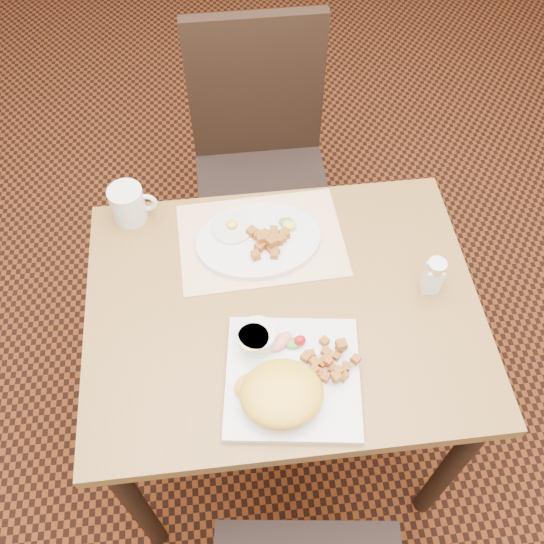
{
  "coord_description": "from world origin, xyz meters",
  "views": [
    {
      "loc": [
        -0.11,
        -0.72,
        1.93
      ],
      "look_at": [
        -0.02,
        0.05,
        0.82
      ],
      "focal_mm": 40.0,
      "sensor_mm": 36.0,
      "label": 1
    }
  ],
  "objects_px": {
    "chair_far": "(261,157)",
    "salt_shaker": "(433,276)",
    "plate_oval": "(259,241)",
    "coffee_mug": "(129,204)",
    "table": "(283,329)",
    "plate_square": "(293,378)"
  },
  "relations": [
    {
      "from": "chair_far",
      "to": "plate_oval",
      "type": "relative_size",
      "value": 3.19
    },
    {
      "from": "coffee_mug",
      "to": "table",
      "type": "bearing_deg",
      "value": -41.42
    },
    {
      "from": "plate_square",
      "to": "plate_oval",
      "type": "height_order",
      "value": "plate_oval"
    },
    {
      "from": "plate_oval",
      "to": "coffee_mug",
      "type": "distance_m",
      "value": 0.33
    },
    {
      "from": "table",
      "to": "chair_far",
      "type": "relative_size",
      "value": 0.93
    },
    {
      "from": "chair_far",
      "to": "plate_oval",
      "type": "bearing_deg",
      "value": 83.82
    },
    {
      "from": "table",
      "to": "plate_oval",
      "type": "height_order",
      "value": "plate_oval"
    },
    {
      "from": "plate_square",
      "to": "plate_oval",
      "type": "bearing_deg",
      "value": 95.31
    },
    {
      "from": "plate_oval",
      "to": "coffee_mug",
      "type": "height_order",
      "value": "coffee_mug"
    },
    {
      "from": "chair_far",
      "to": "salt_shaker",
      "type": "height_order",
      "value": "chair_far"
    },
    {
      "from": "salt_shaker",
      "to": "coffee_mug",
      "type": "height_order",
      "value": "salt_shaker"
    },
    {
      "from": "table",
      "to": "salt_shaker",
      "type": "distance_m",
      "value": 0.38
    },
    {
      "from": "plate_oval",
      "to": "salt_shaker",
      "type": "relative_size",
      "value": 3.05
    },
    {
      "from": "chair_far",
      "to": "plate_oval",
      "type": "distance_m",
      "value": 0.56
    },
    {
      "from": "table",
      "to": "plate_oval",
      "type": "relative_size",
      "value": 2.96
    },
    {
      "from": "salt_shaker",
      "to": "table",
      "type": "bearing_deg",
      "value": -178.57
    },
    {
      "from": "plate_square",
      "to": "coffee_mug",
      "type": "relative_size",
      "value": 2.41
    },
    {
      "from": "chair_far",
      "to": "salt_shaker",
      "type": "xyz_separation_m",
      "value": [
        0.32,
        -0.68,
        0.26
      ]
    },
    {
      "from": "coffee_mug",
      "to": "plate_square",
      "type": "bearing_deg",
      "value": -54.95
    },
    {
      "from": "table",
      "to": "chair_far",
      "type": "height_order",
      "value": "chair_far"
    },
    {
      "from": "table",
      "to": "salt_shaker",
      "type": "relative_size",
      "value": 9.0
    },
    {
      "from": "coffee_mug",
      "to": "salt_shaker",
      "type": "bearing_deg",
      "value": -23.37
    }
  ]
}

